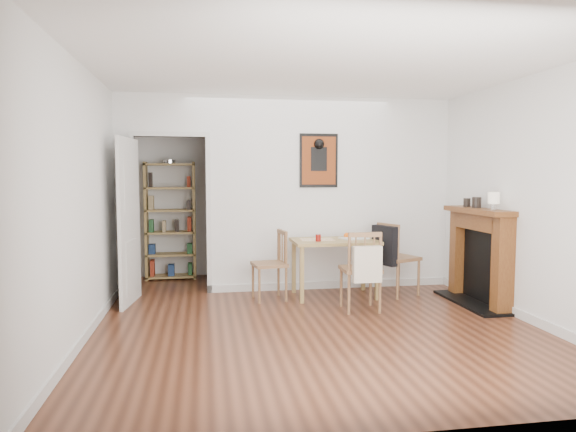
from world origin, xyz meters
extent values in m
plane|color=brown|center=(0.00, 0.00, 0.00)|extent=(5.20, 5.20, 0.00)
plane|color=silver|center=(0.00, 2.60, 1.30)|extent=(4.50, 0.00, 4.50)
plane|color=silver|center=(0.00, -2.60, 1.30)|extent=(4.50, 0.00, 4.50)
plane|color=silver|center=(-2.25, 0.00, 1.30)|extent=(0.00, 5.20, 5.20)
plane|color=silver|center=(2.25, 0.00, 1.30)|extent=(0.00, 5.20, 5.20)
plane|color=white|center=(0.00, 0.00, 2.60)|extent=(5.20, 5.20, 0.00)
cube|color=silver|center=(0.57, 1.40, 1.30)|extent=(3.35, 0.10, 2.60)
cube|color=silver|center=(-2.12, 1.40, 1.30)|extent=(0.25, 0.10, 2.60)
cube|color=silver|center=(-1.55, 1.40, 2.33)|extent=(0.90, 0.10, 0.55)
cube|color=silver|center=(-2.03, 1.40, 1.02)|extent=(0.06, 0.14, 2.05)
cube|color=silver|center=(-1.07, 1.40, 1.02)|extent=(0.06, 0.14, 2.05)
cube|color=silver|center=(0.57, 1.34, 0.05)|extent=(3.35, 0.02, 0.10)
cube|color=silver|center=(-2.24, -0.60, 0.05)|extent=(0.02, 4.00, 0.10)
cube|color=silver|center=(2.24, -0.60, 0.05)|extent=(0.02, 4.00, 0.10)
cube|color=silver|center=(-2.02, 0.93, 1.00)|extent=(0.15, 0.80, 2.00)
cube|color=black|center=(0.40, 1.33, 1.75)|extent=(0.52, 0.02, 0.72)
cube|color=maroon|center=(0.40, 1.32, 1.75)|extent=(0.46, 0.00, 0.64)
cube|color=#9D8349|center=(0.51, 0.89, 0.71)|extent=(1.07, 0.68, 0.04)
cube|color=#9D8349|center=(0.03, 0.61, 0.35)|extent=(0.05, 0.05, 0.69)
cube|color=#9D8349|center=(0.99, 0.61, 0.35)|extent=(0.05, 0.05, 0.69)
cube|color=#9D8349|center=(0.03, 1.17, 0.35)|extent=(0.05, 0.05, 0.69)
cube|color=#9D8349|center=(0.99, 1.17, 0.35)|extent=(0.05, 0.05, 0.69)
cube|color=black|center=(1.12, 0.73, 0.67)|extent=(0.25, 0.40, 0.50)
cube|color=beige|center=(0.63, -0.05, 0.58)|extent=(0.32, 0.11, 0.40)
cube|color=#9D8349|center=(-1.98, 2.39, 0.87)|extent=(0.04, 0.29, 1.75)
cube|color=#9D8349|center=(-1.28, 2.39, 0.87)|extent=(0.04, 0.29, 1.75)
cube|color=#9D8349|center=(-1.63, 2.39, 0.04)|extent=(0.74, 0.29, 0.03)
cube|color=#9D8349|center=(-1.63, 2.39, 0.70)|extent=(0.74, 0.29, 0.03)
cube|color=#9D8349|center=(-1.63, 2.39, 1.71)|extent=(0.74, 0.29, 0.03)
cube|color=maroon|center=(-1.63, 2.39, 0.87)|extent=(0.64, 0.24, 0.24)
cube|color=brown|center=(2.15, -0.24, 0.55)|extent=(0.20, 0.16, 1.10)
cube|color=brown|center=(2.15, 0.74, 0.55)|extent=(0.20, 0.16, 1.10)
cube|color=brown|center=(2.12, 0.25, 1.13)|extent=(0.30, 1.21, 0.06)
cube|color=brown|center=(2.15, 0.25, 1.00)|extent=(0.20, 0.85, 0.20)
cube|color=black|center=(2.21, 0.25, 0.45)|extent=(0.08, 0.81, 0.88)
cube|color=black|center=(2.09, 0.25, 0.01)|extent=(0.45, 1.25, 0.03)
cylinder|color=maroon|center=(0.27, 0.78, 0.78)|extent=(0.07, 0.07, 0.09)
sphere|color=#E2560B|center=(0.71, 1.03, 0.77)|extent=(0.07, 0.07, 0.07)
cube|color=beige|center=(0.29, 0.94, 0.73)|extent=(0.44, 0.33, 0.00)
cube|color=silver|center=(0.78, 0.94, 0.74)|extent=(0.39, 0.33, 0.02)
cylinder|color=silver|center=(2.11, -0.08, 1.20)|extent=(0.06, 0.06, 0.07)
cylinder|color=beige|center=(2.11, -0.08, 1.30)|extent=(0.13, 0.13, 0.13)
cylinder|color=black|center=(2.14, 0.33, 1.23)|extent=(0.11, 0.11, 0.13)
cylinder|color=black|center=(2.12, 0.54, 1.21)|extent=(0.09, 0.09, 0.11)
camera|label=1|loc=(-1.13, -5.43, 1.56)|focal=32.00mm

